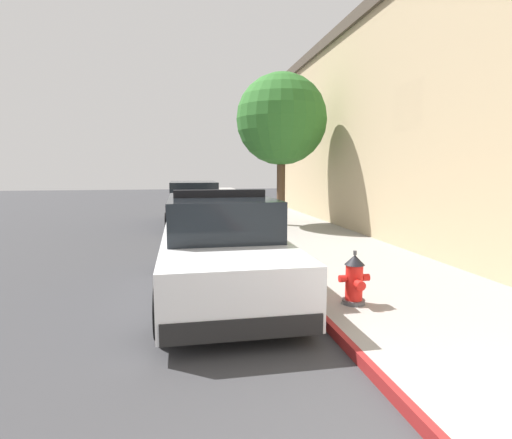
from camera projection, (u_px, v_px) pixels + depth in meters
ground_plane at (88, 248)px, 10.89m from camera, size 34.60×60.00×0.20m
sidewalk_pavement at (301, 235)px, 11.97m from camera, size 3.36×60.00×0.13m
curb_painted_edge at (244, 237)px, 11.65m from camera, size 0.08×60.00×0.13m
police_cruiser at (221, 247)px, 6.62m from camera, size 1.94×4.84×1.68m
parked_car_silver_ahead at (194, 204)px, 14.69m from camera, size 1.94×4.84×1.56m
fire_hydrant at (354, 280)px, 5.64m from camera, size 0.44×0.40×0.76m
street_tree at (281, 120)px, 13.31m from camera, size 2.99×2.99×5.01m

